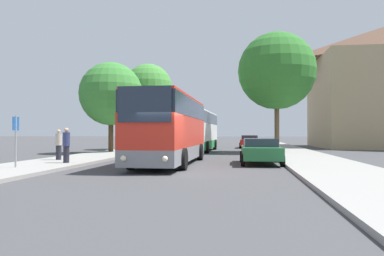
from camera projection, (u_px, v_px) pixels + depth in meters
ground_plane at (172, 173)px, 15.68m from camera, size 300.00×300.00×0.00m
sidewalk_left at (17, 169)px, 16.62m from camera, size 4.00×120.00×0.15m
sidewalk_right at (347, 174)px, 14.74m from camera, size 4.00×120.00×0.15m
bus_front at (171, 129)px, 20.03m from camera, size 2.80×10.64×3.57m
bus_middle at (198, 130)px, 34.09m from camera, size 2.96×11.45×3.57m
parked_car_right_near at (260, 150)px, 20.13m from camera, size 2.23×4.64×1.37m
parked_car_right_far at (250, 141)px, 41.16m from camera, size 2.29×4.40×1.40m
bus_stop_sign at (16, 135)px, 16.59m from camera, size 0.08×0.45×2.29m
pedestrian_waiting_near at (66, 145)px, 19.11m from camera, size 0.36×0.36×1.79m
pedestrian_waiting_far at (59, 144)px, 21.23m from camera, size 0.36×0.36×1.72m
tree_left_near at (111, 94)px, 30.64m from camera, size 5.16×5.16×7.31m
tree_left_far at (148, 88)px, 37.49m from camera, size 4.88×4.88×8.44m
tree_right_near at (277, 71)px, 31.70m from camera, size 6.55×6.55×10.06m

